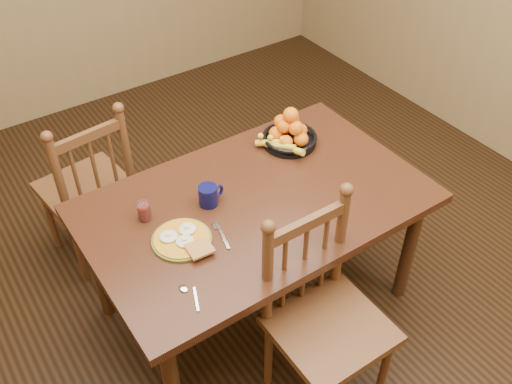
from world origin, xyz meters
TOP-DOWN VIEW (x-y plane):
  - room at (0.00, 0.00)m, footprint 4.52×5.02m
  - dining_table at (0.00, 0.00)m, footprint 1.60×1.00m
  - chair_far at (-0.55, 0.84)m, footprint 0.50×0.49m
  - chair_near at (-0.04, -0.58)m, footprint 0.47×0.45m
  - breakfast_plate at (-0.42, -0.04)m, footprint 0.26×0.29m
  - fork at (-0.26, -0.10)m, footprint 0.05×0.18m
  - spoon at (-0.54, -0.30)m, footprint 0.06×0.15m
  - coffee_mug at (-0.19, 0.10)m, footprint 0.13×0.09m
  - juice_glass at (-0.49, 0.18)m, footprint 0.06×0.06m
  - fruit_bowl at (0.39, 0.27)m, footprint 0.32×0.32m

SIDE VIEW (x-z plane):
  - chair_far at x=-0.55m, z-range -0.01..1.00m
  - chair_near at x=-0.04m, z-range -0.01..1.02m
  - dining_table at x=0.00m, z-range 0.29..1.04m
  - fork at x=-0.26m, z-range 0.75..0.76m
  - spoon at x=-0.54m, z-range 0.75..0.76m
  - breakfast_plate at x=-0.42m, z-range 0.74..0.78m
  - juice_glass at x=-0.49m, z-range 0.75..0.84m
  - coffee_mug at x=-0.19m, z-range 0.75..0.85m
  - fruit_bowl at x=0.39m, z-range 0.70..0.93m
  - room at x=0.00m, z-range -0.01..2.71m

